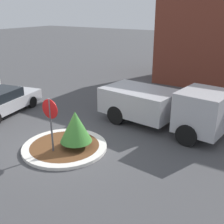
% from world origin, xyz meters
% --- Properties ---
extents(ground_plane, '(120.00, 120.00, 0.00)m').
position_xyz_m(ground_plane, '(0.00, 0.00, 0.00)').
color(ground_plane, '#474749').
extents(traffic_island, '(3.44, 3.44, 0.13)m').
position_xyz_m(traffic_island, '(0.00, 0.00, 0.07)').
color(traffic_island, silver).
rests_on(traffic_island, ground_plane).
extents(stop_sign, '(0.76, 0.07, 2.28)m').
position_xyz_m(stop_sign, '(-0.08, -0.57, 1.59)').
color(stop_sign, '#4C4C51').
rests_on(stop_sign, ground_plane).
extents(island_shrub, '(1.28, 1.28, 1.50)m').
position_xyz_m(island_shrub, '(0.46, 0.20, 1.01)').
color(island_shrub, brown).
rests_on(island_shrub, traffic_island).
extents(utility_truck, '(6.17, 2.88, 2.13)m').
position_xyz_m(utility_truck, '(2.46, 4.19, 1.11)').
color(utility_truck, '#B2B2B7').
rests_on(utility_truck, ground_plane).
extents(parked_sedan_silver, '(2.57, 4.86, 1.36)m').
position_xyz_m(parked_sedan_silver, '(-5.49, 1.19, 0.69)').
color(parked_sedan_silver, '#B7B7BC').
rests_on(parked_sedan_silver, ground_plane).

